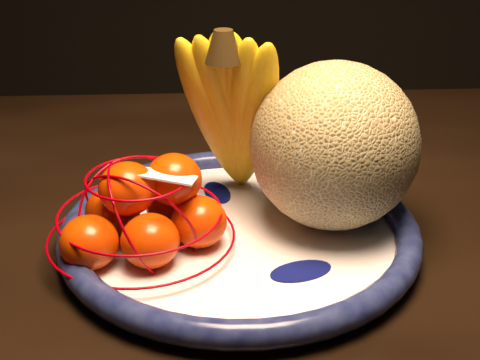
# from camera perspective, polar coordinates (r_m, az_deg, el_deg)

# --- Properties ---
(dining_table) EXTENTS (1.50, 1.00, 0.71)m
(dining_table) POSITION_cam_1_polar(r_m,az_deg,el_deg) (0.85, 11.97, -6.47)
(dining_table) COLOR black
(dining_table) RESTS_ON ground
(fruit_bowl) EXTENTS (0.38, 0.38, 0.03)m
(fruit_bowl) POSITION_cam_1_polar(r_m,az_deg,el_deg) (0.70, -0.05, -4.41)
(fruit_bowl) COLOR white
(fruit_bowl) RESTS_ON dining_table
(cantaloupe) EXTENTS (0.17, 0.17, 0.17)m
(cantaloupe) POSITION_cam_1_polar(r_m,az_deg,el_deg) (0.69, 8.04, 2.92)
(cantaloupe) COLOR olive
(cantaloupe) RESTS_ON fruit_bowl
(banana_bunch) EXTENTS (0.14, 0.14, 0.22)m
(banana_bunch) POSITION_cam_1_polar(r_m,az_deg,el_deg) (0.73, -0.56, 6.17)
(banana_bunch) COLOR yellow
(banana_bunch) RESTS_ON fruit_bowl
(mandarin_bag) EXTENTS (0.23, 0.23, 0.12)m
(mandarin_bag) POSITION_cam_1_polar(r_m,az_deg,el_deg) (0.67, -8.07, -2.85)
(mandarin_bag) COLOR #FF4800
(mandarin_bag) RESTS_ON fruit_bowl
(price_tag) EXTENTS (0.07, 0.04, 0.01)m
(price_tag) POSITION_cam_1_polar(r_m,az_deg,el_deg) (0.64, -6.97, 0.44)
(price_tag) COLOR white
(price_tag) RESTS_ON mandarin_bag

